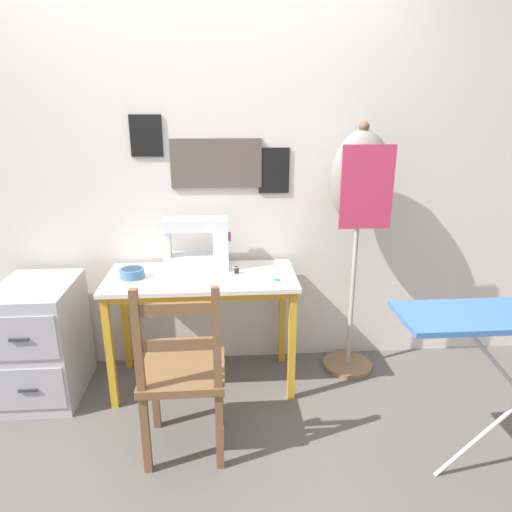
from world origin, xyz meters
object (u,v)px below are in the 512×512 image
at_px(scissors, 280,281).
at_px(wooden_chair, 183,374).
at_px(fabric_bowl, 132,273).
at_px(dress_form, 360,192).
at_px(sewing_machine, 201,245).
at_px(filing_cabinet, 43,340).
at_px(thread_spool_near_machine, 236,270).

bearing_deg(scissors, wooden_chair, -138.45).
bearing_deg(fabric_bowl, dress_form, 4.32).
xyz_separation_m(sewing_machine, fabric_bowl, (-0.39, -0.14, -0.12)).
relative_size(fabric_bowl, filing_cabinet, 0.20).
height_order(sewing_machine, thread_spool_near_machine, sewing_machine).
height_order(filing_cabinet, dress_form, dress_form).
bearing_deg(fabric_bowl, wooden_chair, -61.70).
distance_m(filing_cabinet, dress_form, 2.05).
xyz_separation_m(fabric_bowl, wooden_chair, (0.32, -0.60, -0.30)).
bearing_deg(scissors, sewing_machine, 148.84).
height_order(scissors, thread_spool_near_machine, thread_spool_near_machine).
distance_m(scissors, dress_form, 0.71).
bearing_deg(thread_spool_near_machine, fabric_bowl, -178.36).
distance_m(wooden_chair, filing_cabinet, 1.03).
bearing_deg(scissors, thread_spool_near_machine, 148.05).
relative_size(sewing_machine, scissors, 2.93).
bearing_deg(filing_cabinet, fabric_bowl, 3.78).
bearing_deg(fabric_bowl, sewing_machine, 19.65).
height_order(thread_spool_near_machine, wooden_chair, wooden_chair).
relative_size(fabric_bowl, thread_spool_near_machine, 3.26).
xyz_separation_m(scissors, thread_spool_near_machine, (-0.24, 0.15, 0.02)).
relative_size(sewing_machine, fabric_bowl, 2.81).
relative_size(thread_spool_near_machine, filing_cabinet, 0.06).
bearing_deg(dress_form, sewing_machine, 177.63).
relative_size(sewing_machine, dress_form, 0.25).
distance_m(thread_spool_near_machine, dress_form, 0.86).
height_order(scissors, wooden_chair, wooden_chair).
relative_size(scissors, thread_spool_near_machine, 3.13).
xyz_separation_m(scissors, dress_form, (0.49, 0.23, 0.46)).
height_order(fabric_bowl, wooden_chair, wooden_chair).
bearing_deg(fabric_bowl, thread_spool_near_machine, 1.64).
bearing_deg(thread_spool_near_machine, sewing_machine, 149.76).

